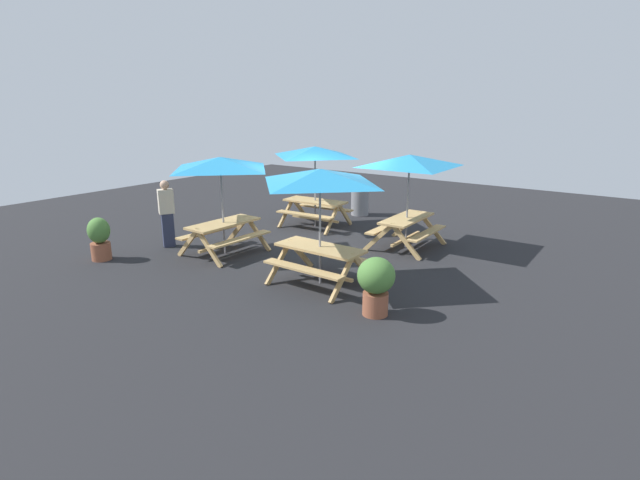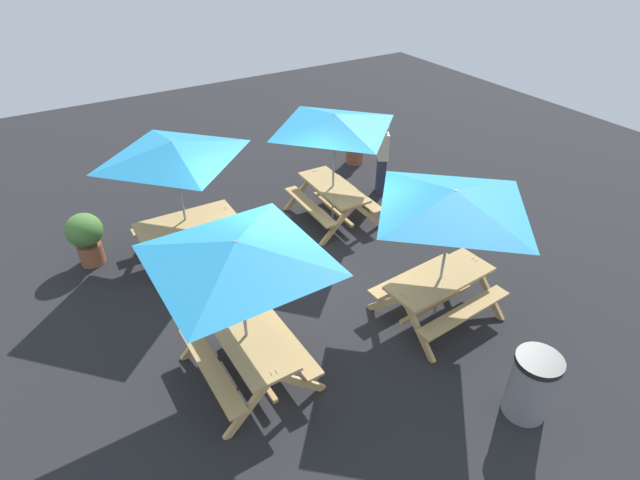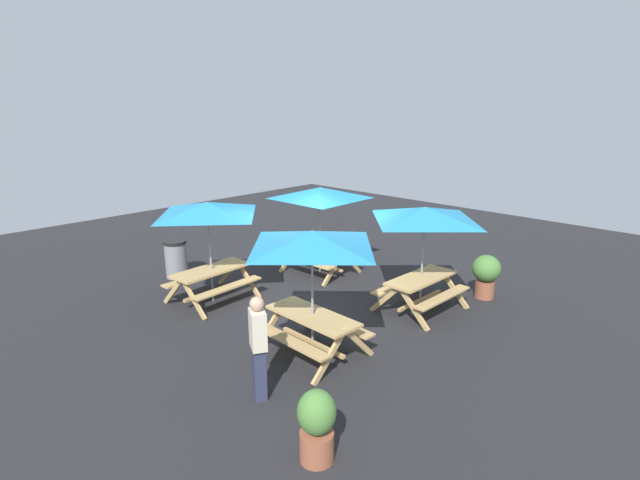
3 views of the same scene
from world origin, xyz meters
name	(u,v)px [view 1 (image 1 of 3)]	position (x,y,z in m)	size (l,w,h in m)	color
ground_plane	(321,249)	(0.00, 0.00, 0.00)	(24.00, 24.00, 0.00)	#232326
picnic_table_0	(221,171)	(1.59, -1.69, 1.99)	(2.06, 2.06, 2.34)	tan
picnic_table_1	(409,168)	(-1.39, 1.62, 1.99)	(2.83, 2.83, 2.34)	tan
picnic_table_2	(320,185)	(1.91, 1.34, 1.99)	(2.04, 2.04, 2.34)	tan
picnic_table_3	(315,157)	(-1.82, -1.49, 1.99)	(2.12, 2.12, 2.34)	tan
trash_bin_gray	(360,200)	(-3.85, -1.21, 0.49)	(0.59, 0.59, 0.98)	gray
potted_plant_0	(376,282)	(2.60, 3.00, 0.59)	(0.64, 0.64, 1.02)	#935138
potted_plant_1	(100,238)	(3.59, -3.64, 0.52)	(0.49, 0.49, 0.99)	#935138
person_standing	(167,212)	(1.99, -3.25, 0.89)	(0.42, 0.37, 1.67)	#2D334C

